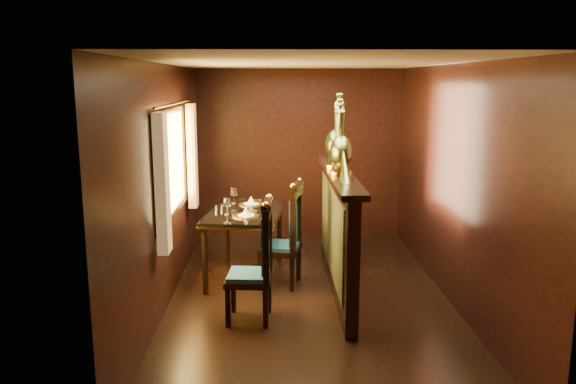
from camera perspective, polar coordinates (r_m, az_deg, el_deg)
name	(u,v)px	position (r m, az deg, el deg)	size (l,w,h in m)	color
ground	(309,299)	(6.20, 2.17, -10.79)	(5.00, 5.00, 0.00)	black
room_shell	(302,154)	(5.81, 1.44, 3.88)	(3.04, 5.04, 2.52)	black
partition	(337,228)	(6.29, 4.97, -3.67)	(0.26, 2.70, 1.36)	black
dining_table	(245,216)	(6.70, -4.42, -2.45)	(0.99, 1.47, 1.02)	black
chair_left	(260,257)	(5.48, -2.83, -6.66)	(0.48, 0.50, 1.24)	black
chair_right	(290,231)	(6.40, 0.20, -4.01)	(0.54, 0.56, 1.24)	black
peacock_left	(342,137)	(5.86, 5.46, 5.55)	(0.25, 0.66, 0.78)	#184836
peacock_right	(337,131)	(6.30, 4.98, 6.22)	(0.26, 0.70, 0.84)	#184836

